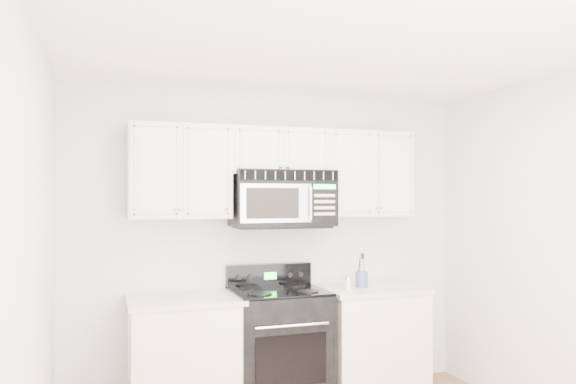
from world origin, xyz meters
name	(u,v)px	position (x,y,z in m)	size (l,w,h in m)	color
room	(359,265)	(0.00, 0.00, 1.30)	(3.51, 3.51, 2.61)	olive
base_cabinet_left	(184,361)	(-0.80, 1.44, 0.43)	(0.86, 0.65, 0.92)	silver
base_cabinet_right	(371,344)	(0.80, 1.44, 0.43)	(0.86, 0.65, 0.92)	silver
range	(278,345)	(-0.04, 1.44, 0.48)	(0.75, 0.68, 1.12)	black
upper_cabinets	(277,169)	(0.00, 1.58, 1.93)	(2.44, 0.37, 0.75)	silver
microwave	(282,198)	(0.03, 1.53, 1.68)	(0.84, 0.47, 0.47)	black
utensil_crock	(362,279)	(0.71, 1.43, 0.99)	(0.11, 0.11, 0.28)	#3A466B
shaker_salt	(348,283)	(0.53, 1.33, 0.97)	(0.05, 0.05, 0.11)	white
shaker_pepper	(349,283)	(0.55, 1.36, 0.97)	(0.04, 0.04, 0.10)	white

